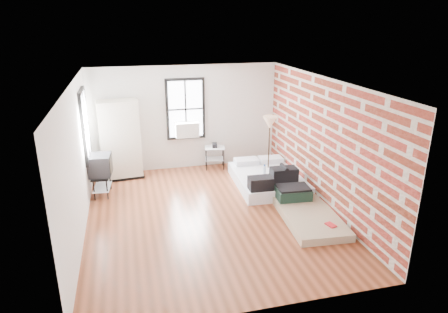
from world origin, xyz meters
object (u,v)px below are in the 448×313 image
object	(u,v)px
wardrobe	(120,140)
side_table	(215,151)
mattress_main	(268,178)
floor_lamp	(270,126)
tv_stand	(101,167)
mattress_bare	(305,210)

from	to	relation	value
wardrobe	side_table	size ratio (longest dim) A/B	2.86
wardrobe	mattress_main	bearing A→B (deg)	-27.94
wardrobe	floor_lamp	world-z (taller)	wardrobe
side_table	tv_stand	xyz separation A→B (m)	(-2.94, -1.09, 0.22)
tv_stand	mattress_main	bearing A→B (deg)	-0.52
side_table	floor_lamp	distance (m)	1.82
tv_stand	floor_lamp	bearing A→B (deg)	6.16
mattress_bare	wardrobe	bearing A→B (deg)	143.67
floor_lamp	side_table	bearing A→B (deg)	138.87
mattress_bare	mattress_main	bearing A→B (deg)	100.74
side_table	wardrobe	bearing A→B (deg)	-178.38
wardrobe	tv_stand	world-z (taller)	wardrobe
wardrobe	floor_lamp	bearing A→B (deg)	-20.43
mattress_main	tv_stand	xyz separation A→B (m)	(-3.96, 0.41, 0.52)
side_table	floor_lamp	world-z (taller)	floor_lamp
mattress_bare	side_table	world-z (taller)	side_table
wardrobe	tv_stand	bearing A→B (deg)	-120.31
floor_lamp	tv_stand	bearing A→B (deg)	-179.28
floor_lamp	mattress_main	bearing A→B (deg)	-110.28
wardrobe	tv_stand	distance (m)	1.16
mattress_main	mattress_bare	world-z (taller)	mattress_main
mattress_bare	side_table	size ratio (longest dim) A/B	2.93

